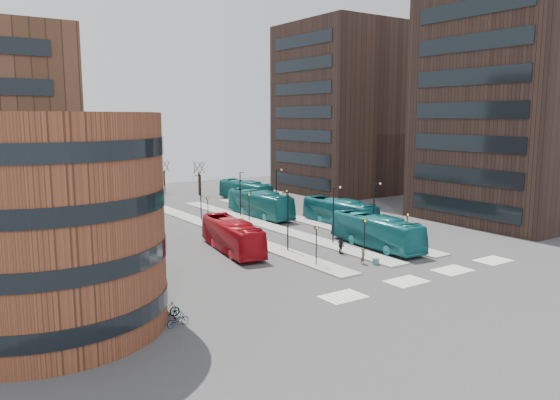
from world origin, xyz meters
TOP-DOWN VIEW (x-y plane):
  - ground at (0.00, 0.00)m, footprint 160.00×160.00m
  - island_left at (-4.00, 30.00)m, footprint 2.50×45.00m
  - island_mid at (2.00, 30.00)m, footprint 2.50×45.00m
  - island_right at (8.00, 30.00)m, footprint 2.50×45.00m
  - suitcase at (0.53, 9.26)m, footprint 0.56×0.48m
  - red_bus at (-8.05, 21.34)m, footprint 4.65×12.23m
  - teal_bus_a at (5.41, 14.29)m, footprint 3.70×12.52m
  - teal_bus_b at (4.77, 36.32)m, footprint 3.16×13.02m
  - teal_bus_c at (10.15, 25.75)m, footprint 2.99×12.05m
  - teal_bus_d at (10.16, 49.39)m, footprint 3.32×12.33m
  - traveller at (-0.32, 10.10)m, footprint 0.64×0.52m
  - commuter_a at (-5.37, 19.51)m, footprint 0.85×0.73m
  - commuter_b at (0.47, 14.18)m, footprint 0.56×1.11m
  - commuter_c at (4.83, 14.57)m, footprint 1.13×1.30m
  - bicycle_near at (-21.00, 5.59)m, footprint 1.69×0.78m
  - bicycle_mid at (-21.00, 7.49)m, footprint 1.89×0.83m
  - bicycle_far at (-21.00, 7.00)m, footprint 1.70×0.66m
  - crosswalk_stripes at (1.75, 4.00)m, footprint 22.35×2.40m
  - round_building at (-28.00, 10.00)m, footprint 15.16×15.16m
  - tower_near at (31.98, 16.00)m, footprint 20.12×20.00m
  - tower_far at (31.98, 50.00)m, footprint 20.12×20.00m
  - sign_poles at (1.60, 23.00)m, footprint 12.45×22.12m
  - lamp_posts at (2.64, 28.00)m, footprint 14.04×20.24m
  - bare_trees at (2.67, 62.67)m, footprint 10.97×8.14m

SIDE VIEW (x-z plane):
  - ground at x=0.00m, z-range 0.00..0.00m
  - crosswalk_stripes at x=1.75m, z-range 0.00..0.01m
  - island_left at x=-4.00m, z-range 0.00..0.15m
  - island_mid at x=2.00m, z-range 0.00..0.15m
  - island_right at x=8.00m, z-range 0.00..0.15m
  - suitcase at x=0.53m, z-range 0.00..0.61m
  - bicycle_near at x=-21.00m, z-range 0.00..0.85m
  - bicycle_far at x=-21.00m, z-range 0.00..0.88m
  - bicycle_mid at x=-21.00m, z-range 0.00..1.10m
  - commuter_a at x=-5.37m, z-range 0.00..1.50m
  - traveller at x=-0.32m, z-range 0.00..1.53m
  - commuter_c at x=4.83m, z-range 0.00..1.75m
  - commuter_b at x=0.47m, z-range 0.00..1.82m
  - red_bus at x=-8.05m, z-range 0.00..3.33m
  - teal_bus_c at x=10.15m, z-range 0.00..3.35m
  - teal_bus_d at x=10.16m, z-range 0.00..3.41m
  - teal_bus_a at x=5.41m, z-range 0.00..3.44m
  - teal_bus_b at x=4.77m, z-range 0.00..3.62m
  - sign_poles at x=1.60m, z-range 0.58..4.23m
  - bare_trees at x=2.67m, z-range -0.22..5.67m
  - lamp_posts at x=2.64m, z-range 0.52..6.64m
  - round_building at x=-28.00m, z-range -0.01..13.99m
  - tower_near at x=31.98m, z-range 0.00..30.00m
  - tower_far at x=31.98m, z-range 0.00..30.00m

